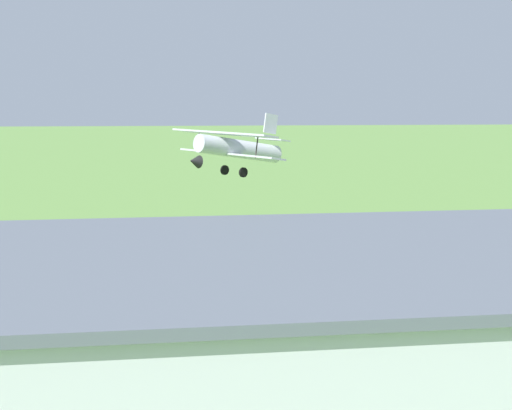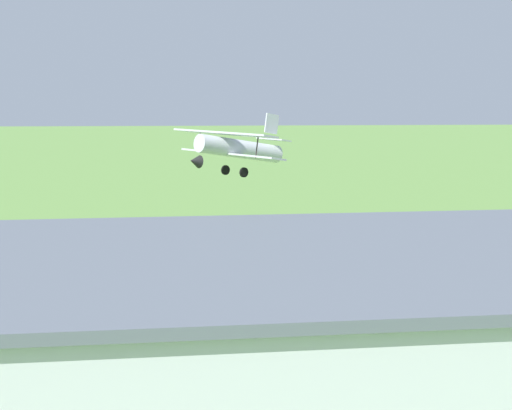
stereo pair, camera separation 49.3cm
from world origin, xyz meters
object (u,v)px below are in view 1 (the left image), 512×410
Objects in this scene: biplane at (236,148)px; hangar at (330,334)px; person_by_parked_cars at (46,273)px; person_at_fence_line at (478,275)px; person_beside_truck at (430,273)px.

hangar is at bearing 95.25° from biplane.
hangar is 22.68× the size of person_by_parked_cars.
person_by_parked_cars is at bearing -5.26° from person_at_fence_line.
person_by_parked_cars is 26.32m from person_at_fence_line.
biplane is 5.44× the size of person_beside_truck.
biplane is 5.58× the size of person_at_fence_line.
person_by_parked_cars is 1.09× the size of person_at_fence_line.
hangar is 24.77× the size of person_at_fence_line.
hangar is 20.39m from person_beside_truck.
hangar is 24.10m from person_by_parked_cars.
person_beside_truck is at bearing 157.62° from biplane.
biplane reaches higher than person_beside_truck.
person_at_fence_line is at bearing 165.92° from person_beside_truck.
biplane is 5.11× the size of person_by_parked_cars.
hangar is at bearing 61.79° from person_beside_truck.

